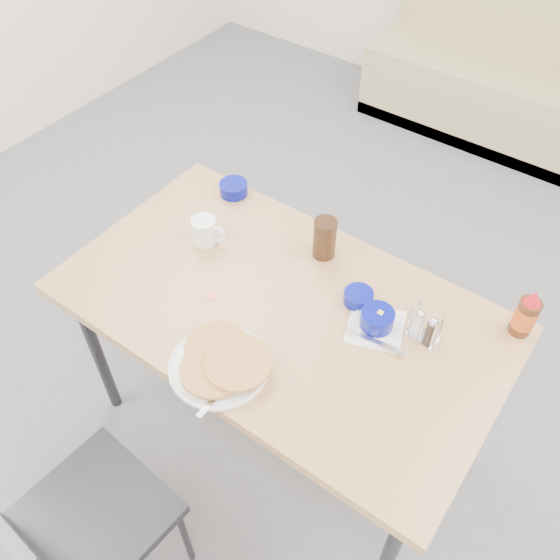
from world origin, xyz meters
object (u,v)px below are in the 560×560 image
Objects in this scene: butter_bowl at (358,297)px; amber_tumbler at (325,238)px; grits_setting at (377,321)px; condiment_caddy at (424,328)px; creamer_bowl at (234,189)px; booth_bench at (529,86)px; syrup_bottle at (526,315)px; dining_table at (281,317)px; pancake_plate at (221,363)px; coffee_mug at (205,231)px; diner_chair at (64,526)px.

amber_tumbler is (-0.20, 0.11, 0.05)m from butter_bowl.
butter_bowl is at bearing 149.46° from grits_setting.
condiment_caddy reaches higher than butter_bowl.
condiment_caddy is at bearing -12.23° from creamer_bowl.
booth_bench is 16.28× the size of condiment_caddy.
condiment_caddy is 0.67× the size of syrup_bottle.
syrup_bottle is (0.64, 0.34, 0.14)m from dining_table.
syrup_bottle is at bearing 34.35° from grits_setting.
condiment_caddy reaches higher than dining_table.
grits_setting is at bearing 53.29° from pancake_plate.
coffee_mug is 0.57m from butter_bowl.
creamer_bowl is at bearing 108.58° from coffee_mug.
booth_bench is 10.88× the size of syrup_bottle.
amber_tumbler is at bearing 150.23° from grits_setting.
diner_chair is 5.08× the size of syrup_bottle.
booth_bench is 13.05× the size of amber_tumbler.
booth_bench is at bearing 78.08° from creamer_bowl.
condiment_caddy is (0.23, -0.00, 0.02)m from butter_bowl.
booth_bench is 2.34m from syrup_bottle.
butter_bowl is (-0.10, 0.06, -0.01)m from grits_setting.
condiment_caddy is at bearing 4.82° from coffee_mug.
booth_bench is 20.58× the size of butter_bowl.
syrup_bottle is at bearing -73.74° from booth_bench.
condiment_caddy is (0.41, 0.15, 0.10)m from dining_table.
syrup_bottle is at bearing 27.98° from dining_table.
diner_chair reaches higher than pancake_plate.
grits_setting is at bearing -83.35° from booth_bench.
coffee_mug is 0.79m from condiment_caddy.
syrup_bottle is (0.36, 0.24, 0.05)m from grits_setting.
syrup_bottle is (1.10, -0.00, 0.05)m from creamer_bowl.
condiment_caddy is at bearing -140.00° from syrup_bottle.
diner_chair reaches higher than creamer_bowl.
coffee_mug reaches higher than grits_setting.
grits_setting is (0.28, -2.44, 0.44)m from booth_bench.
butter_bowl is at bearing -157.65° from syrup_bottle.
creamer_bowl is (-0.46, -2.19, 0.43)m from booth_bench.
booth_bench is 2.85m from pancake_plate.
butter_bowl is (0.19, 0.15, 0.08)m from dining_table.
syrup_bottle reaches higher than pancake_plate.
creamer_bowl is at bearing 170.92° from amber_tumbler.
butter_bowl is at bearing 75.77° from diner_chair.
coffee_mug is 1.34× the size of butter_bowl.
coffee_mug is 1.18× the size of creamer_bowl.
pancake_plate is 0.53m from coffee_mug.
dining_table is 0.31m from grits_setting.
pancake_plate is at bearing -127.05° from condiment_caddy.
dining_table is at bearing -86.68° from amber_tumbler.
dining_table is 0.86m from diner_chair.
syrup_bottle reaches higher than amber_tumbler.
booth_bench is 2.43m from butter_bowl.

